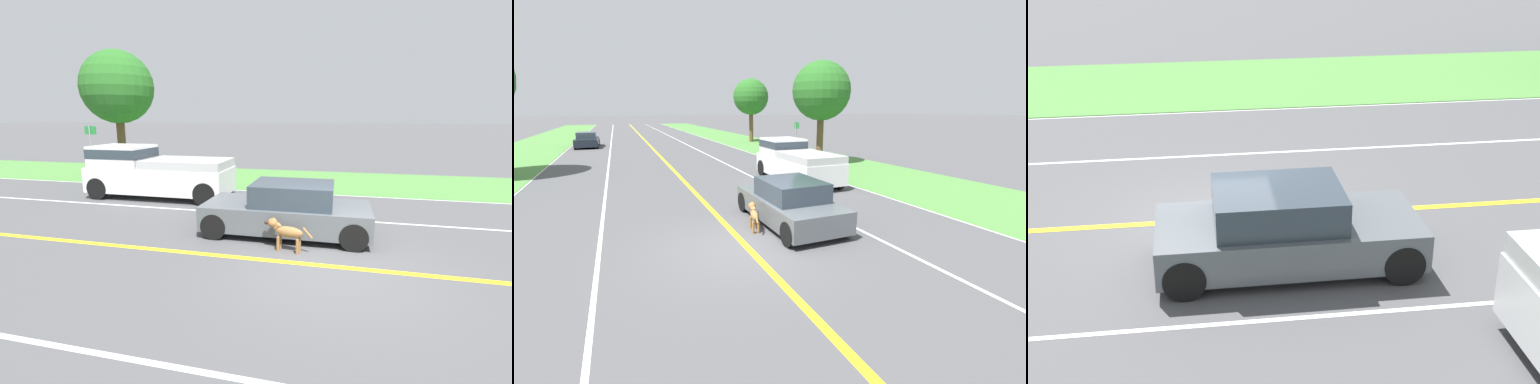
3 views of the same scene
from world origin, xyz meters
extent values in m
plane|color=#4C4C4F|center=(0.00, 0.00, 0.00)|extent=(400.00, 400.00, 0.00)
cube|color=yellow|center=(0.00, 0.00, 0.00)|extent=(0.18, 160.00, 0.01)
cube|color=white|center=(7.00, 0.00, 0.00)|extent=(0.14, 160.00, 0.01)
cube|color=white|center=(3.50, 0.00, 0.00)|extent=(0.10, 160.00, 0.01)
cube|color=#4C843D|center=(10.00, 0.00, 0.01)|extent=(6.00, 160.00, 0.03)
cube|color=#51565B|center=(1.87, 1.23, 0.51)|extent=(1.89, 4.33, 0.65)
cube|color=#2D3842|center=(1.87, 1.06, 1.12)|extent=(1.62, 2.08, 0.57)
cylinder|color=black|center=(2.72, 2.96, 0.34)|extent=(0.22, 0.67, 0.67)
cylinder|color=black|center=(2.72, -0.50, 0.34)|extent=(0.22, 0.67, 0.67)
cylinder|color=black|center=(1.01, 2.96, 0.34)|extent=(0.22, 0.67, 0.67)
cylinder|color=black|center=(1.01, -0.50, 0.34)|extent=(0.22, 0.67, 0.67)
ellipsoid|color=olive|center=(0.63, 0.98, 0.47)|extent=(0.35, 0.71, 0.26)
cylinder|color=olive|center=(0.75, 1.19, 0.17)|extent=(0.07, 0.07, 0.35)
cylinder|color=olive|center=(0.65, 0.73, 0.17)|extent=(0.07, 0.07, 0.35)
cylinder|color=olive|center=(0.60, 1.22, 0.17)|extent=(0.07, 0.07, 0.35)
cylinder|color=olive|center=(0.50, 0.76, 0.17)|extent=(0.07, 0.07, 0.35)
cylinder|color=olive|center=(0.69, 1.26, 0.58)|extent=(0.18, 0.21, 0.18)
sphere|color=olive|center=(0.71, 1.37, 0.64)|extent=(0.27, 0.27, 0.23)
ellipsoid|color=#331E14|center=(0.74, 1.53, 0.63)|extent=(0.12, 0.13, 0.09)
cone|color=brown|center=(0.77, 1.35, 0.73)|extent=(0.09, 0.09, 0.10)
cone|color=brown|center=(0.65, 1.38, 0.73)|extent=(0.09, 0.09, 0.10)
cylinder|color=olive|center=(0.54, 0.54, 0.51)|extent=(0.10, 0.26, 0.25)
cube|color=silver|center=(5.07, 6.65, 0.72)|extent=(2.05, 5.51, 0.94)
cube|color=silver|center=(5.07, 8.25, 1.59)|extent=(1.80, 2.08, 0.80)
cube|color=#2D3842|center=(5.07, 8.25, 1.72)|extent=(1.82, 2.11, 0.35)
cube|color=beige|center=(5.07, 5.49, 1.36)|extent=(2.01, 3.13, 0.33)
cylinder|color=black|center=(6.01, 8.82, 0.42)|extent=(0.22, 0.83, 0.83)
cylinder|color=black|center=(6.01, 4.47, 0.42)|extent=(0.22, 0.83, 0.83)
cylinder|color=black|center=(4.14, 8.82, 0.42)|extent=(0.22, 0.83, 0.83)
cylinder|color=black|center=(4.14, 4.47, 0.42)|extent=(0.22, 0.83, 0.83)
cylinder|color=brown|center=(9.07, 11.04, 1.70)|extent=(0.43, 0.43, 3.40)
sphere|color=#286623|center=(9.07, 11.04, 4.58)|extent=(3.63, 3.63, 3.63)
cylinder|color=gray|center=(7.76, 11.88, 1.35)|extent=(0.08, 0.08, 2.71)
cube|color=#238438|center=(7.82, 11.88, 2.46)|extent=(0.03, 0.64, 0.40)
camera|label=1|loc=(-6.88, -0.04, 3.06)|focal=24.00mm
camera|label=2|loc=(-2.79, -7.91, 3.48)|focal=24.00mm
camera|label=3|loc=(12.26, -0.29, 5.91)|focal=50.00mm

